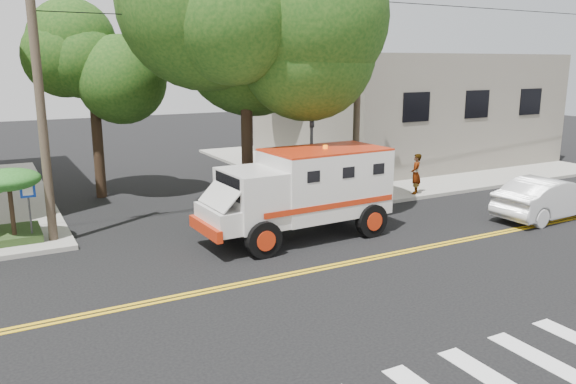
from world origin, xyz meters
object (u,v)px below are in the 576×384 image
pedestrian_b (355,165)px  armored_truck (304,188)px  pedestrian_a (416,174)px  parked_sedan (549,198)px

pedestrian_b → armored_truck: bearing=65.7°
armored_truck → pedestrian_a: 7.63m
armored_truck → parked_sedan: armored_truck is taller
armored_truck → pedestrian_b: 8.37m
pedestrian_a → pedestrian_b: 3.22m
armored_truck → parked_sedan: (9.23, -2.33, -0.89)m
armored_truck → pedestrian_b: size_ratio=3.77×
armored_truck → parked_sedan: size_ratio=1.39×
parked_sedan → pedestrian_a: 5.42m
parked_sedan → pedestrian_b: (-3.15, 8.03, 0.24)m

